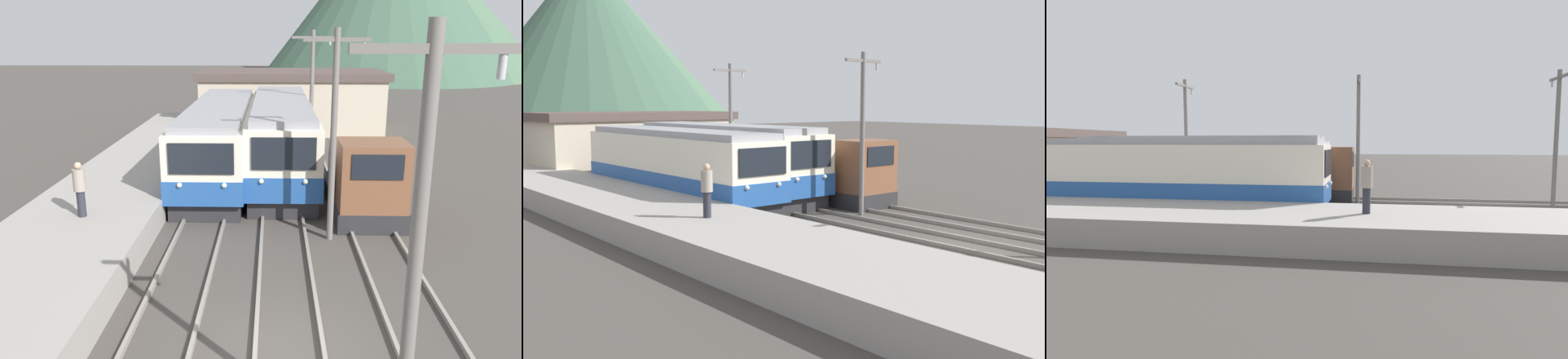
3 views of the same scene
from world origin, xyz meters
TOP-DOWN VIEW (x-y plane):
  - ground_plane at (0.00, 0.00)m, footprint 200.00×200.00m
  - platform_left at (-6.25, 0.00)m, footprint 4.50×54.00m
  - track_left at (-2.60, 0.00)m, footprint 1.54×60.00m
  - track_center at (0.20, 0.00)m, footprint 1.54×60.00m
  - track_right at (3.20, 0.00)m, footprint 1.54×60.00m
  - commuter_train_left at (-2.60, 13.81)m, footprint 2.84×13.16m
  - commuter_train_center at (0.20, 14.03)m, footprint 2.84×12.85m
  - shunting_locomotive at (3.20, 9.02)m, footprint 2.40×5.70m
  - catenary_mast_near at (1.71, -3.18)m, footprint 2.00×0.20m
  - catenary_mast_mid at (1.71, 6.21)m, footprint 2.00×0.20m
  - catenary_mast_far at (1.71, 15.59)m, footprint 2.00×0.20m
  - person_on_platform at (-6.17, 5.64)m, footprint 0.38×0.38m

SIDE VIEW (x-z plane):
  - ground_plane at x=0.00m, z-range 0.00..0.00m
  - track_left at x=-2.60m, z-range 0.00..0.14m
  - track_center at x=0.20m, z-range 0.00..0.14m
  - track_right at x=3.20m, z-range 0.00..0.14m
  - platform_left at x=-6.25m, z-range 0.00..0.93m
  - shunting_locomotive at x=3.20m, z-range -0.29..2.71m
  - commuter_train_left at x=-2.60m, z-range -0.11..3.31m
  - commuter_train_center at x=0.20m, z-range -0.12..3.45m
  - person_on_platform at x=-6.17m, z-range 1.01..2.77m
  - catenary_mast_near at x=1.71m, z-range 0.32..6.97m
  - catenary_mast_mid at x=1.71m, z-range 0.32..6.97m
  - catenary_mast_far at x=1.71m, z-range 0.32..6.97m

